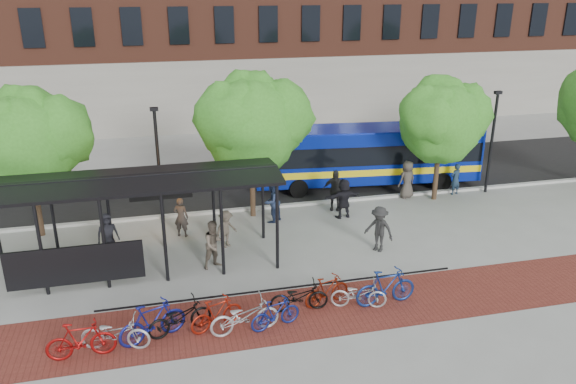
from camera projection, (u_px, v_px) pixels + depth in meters
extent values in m
plane|color=#9E9E99|center=(339.00, 239.00, 23.20)|extent=(160.00, 160.00, 0.00)
cube|color=black|center=(292.00, 178.00, 30.49)|extent=(160.00, 8.00, 0.01)
cube|color=#B7B7B2|center=(312.00, 203.00, 26.82)|extent=(160.00, 0.25, 0.12)
cube|color=maroon|center=(328.00, 309.00, 18.21)|extent=(24.00, 3.00, 0.01)
cube|color=black|center=(283.00, 300.00, 18.75)|extent=(12.00, 0.05, 0.95)
cylinder|color=black|center=(41.00, 250.00, 18.54)|extent=(0.12, 0.12, 3.30)
cylinder|color=black|center=(53.00, 219.00, 21.00)|extent=(0.12, 0.12, 3.30)
cylinder|color=black|center=(104.00, 244.00, 18.97)|extent=(0.12, 0.12, 3.30)
cylinder|color=black|center=(109.00, 214.00, 21.43)|extent=(0.12, 0.12, 3.30)
cylinder|color=black|center=(165.00, 238.00, 19.41)|extent=(0.12, 0.12, 3.30)
cylinder|color=black|center=(162.00, 210.00, 21.87)|extent=(0.12, 0.12, 3.30)
cylinder|color=black|center=(222.00, 233.00, 19.85)|extent=(0.12, 0.12, 3.30)
cylinder|color=black|center=(214.00, 205.00, 22.31)|extent=(0.12, 0.12, 3.30)
cylinder|color=black|center=(277.00, 227.00, 20.28)|extent=(0.12, 0.12, 3.30)
cylinder|color=black|center=(263.00, 201.00, 22.74)|extent=(0.12, 0.12, 3.30)
cube|color=black|center=(76.00, 265.00, 18.94)|extent=(4.50, 0.08, 1.40)
cube|color=black|center=(130.00, 186.00, 19.15)|extent=(10.60, 1.65, 0.29)
cube|color=black|center=(131.00, 173.00, 20.43)|extent=(10.60, 1.65, 0.29)
cube|color=black|center=(132.00, 177.00, 21.21)|extent=(9.00, 0.10, 0.40)
cube|color=black|center=(161.00, 191.00, 21.70)|extent=(2.40, 0.12, 0.70)
cube|color=#FF7200|center=(161.00, 190.00, 21.77)|extent=(2.20, 0.02, 0.55)
cylinder|color=#382619|center=(38.00, 209.00, 23.17)|extent=(0.24, 0.24, 2.38)
sphere|color=#377E21|center=(27.00, 144.00, 22.19)|extent=(4.00, 4.00, 4.00)
sphere|color=#377E21|center=(54.00, 133.00, 22.49)|extent=(3.20, 3.20, 3.20)
sphere|color=#377E21|center=(2.00, 137.00, 21.61)|extent=(3.00, 3.00, 3.00)
sphere|color=#377E21|center=(28.00, 121.00, 22.30)|extent=(2.80, 2.80, 2.80)
cylinder|color=#382619|center=(253.00, 190.00, 25.11)|extent=(0.24, 0.24, 2.52)
sphere|color=#377E21|center=(251.00, 125.00, 24.08)|extent=(4.20, 4.20, 4.20)
sphere|color=#377E21|center=(274.00, 116.00, 24.39)|extent=(3.36, 3.36, 3.36)
sphere|color=#377E21|center=(232.00, 119.00, 23.48)|extent=(3.15, 3.15, 3.15)
sphere|color=#377E21|center=(251.00, 105.00, 24.19)|extent=(2.94, 2.94, 2.94)
cylinder|color=#382619|center=(436.00, 177.00, 27.12)|extent=(0.24, 0.24, 2.27)
sphere|color=#377E21|center=(441.00, 123.00, 26.19)|extent=(3.80, 3.80, 3.80)
sphere|color=#377E21|center=(458.00, 115.00, 26.47)|extent=(3.04, 3.04, 3.04)
sphere|color=#377E21|center=(430.00, 117.00, 25.61)|extent=(2.85, 2.85, 2.85)
sphere|color=#377E21|center=(441.00, 104.00, 26.29)|extent=(2.66, 2.66, 2.66)
cylinder|color=black|center=(159.00, 168.00, 24.08)|extent=(0.14, 0.14, 5.00)
cube|color=black|center=(154.00, 109.00, 23.18)|extent=(0.35, 0.20, 0.15)
cylinder|color=black|center=(491.00, 144.00, 27.57)|extent=(0.14, 0.14, 5.00)
cube|color=black|center=(498.00, 92.00, 26.67)|extent=(0.35, 0.20, 0.15)
cube|color=#071B8D|center=(366.00, 153.00, 28.73)|extent=(11.70, 3.64, 2.64)
cube|color=black|center=(366.00, 149.00, 28.65)|extent=(11.47, 3.65, 0.96)
cube|color=yellow|center=(366.00, 165.00, 28.96)|extent=(11.59, 3.68, 0.34)
cube|color=#071B8D|center=(367.00, 129.00, 28.28)|extent=(11.44, 3.37, 0.17)
cylinder|color=black|center=(299.00, 189.00, 27.56)|extent=(0.94, 0.36, 0.92)
cylinder|color=black|center=(292.00, 173.00, 29.88)|extent=(0.94, 0.36, 0.92)
cylinder|color=black|center=(442.00, 182.00, 28.49)|extent=(0.94, 0.36, 0.92)
cylinder|color=black|center=(424.00, 167.00, 30.80)|extent=(0.94, 0.36, 0.92)
imported|color=maroon|center=(81.00, 340.00, 15.68)|extent=(1.93, 0.59, 1.16)
imported|color=#ADAEB0|center=(115.00, 333.00, 16.08)|extent=(2.11, 1.14, 1.05)
imported|color=navy|center=(152.00, 322.00, 16.46)|extent=(2.16, 1.32, 1.25)
imported|color=black|center=(180.00, 317.00, 16.85)|extent=(2.11, 1.24, 1.05)
imported|color=maroon|center=(217.00, 314.00, 17.04)|extent=(1.80, 1.09, 1.05)
imported|color=#AFAFB2|center=(245.00, 316.00, 16.85)|extent=(2.22, 0.99, 1.13)
imported|color=navy|center=(275.00, 314.00, 17.09)|extent=(1.72, 0.88, 1.00)
imported|color=black|center=(299.00, 297.00, 18.00)|extent=(1.94, 0.79, 1.00)
imported|color=maroon|center=(327.00, 290.00, 18.36)|extent=(1.76, 0.95, 1.02)
imported|color=#B1B1B4|center=(359.00, 294.00, 18.19)|extent=(1.92, 1.11, 0.95)
imported|color=navy|center=(386.00, 287.00, 18.31)|extent=(2.14, 0.74, 1.26)
imported|color=black|center=(108.00, 234.00, 21.68)|extent=(0.95, 0.76, 1.70)
imported|color=#36302B|center=(181.00, 217.00, 23.20)|extent=(0.74, 0.62, 1.71)
imported|color=#1F2B49|center=(272.00, 201.00, 24.59)|extent=(1.17, 1.15, 1.90)
imported|color=#4D4539|center=(226.00, 229.00, 22.29)|extent=(1.15, 1.01, 1.55)
imported|color=#242424|center=(335.00, 190.00, 25.89)|extent=(1.23, 0.84, 1.94)
imported|color=black|center=(344.00, 198.00, 25.04)|extent=(1.74, 0.72, 1.82)
imported|color=#453F37|center=(407.00, 179.00, 27.37)|extent=(1.05, 0.83, 1.88)
imported|color=#1D2F44|center=(455.00, 179.00, 27.87)|extent=(0.66, 0.51, 1.58)
imported|color=brown|center=(214.00, 244.00, 20.62)|extent=(1.10, 1.00, 1.85)
imported|color=#242424|center=(379.00, 229.00, 21.90)|extent=(1.31, 1.36, 1.86)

